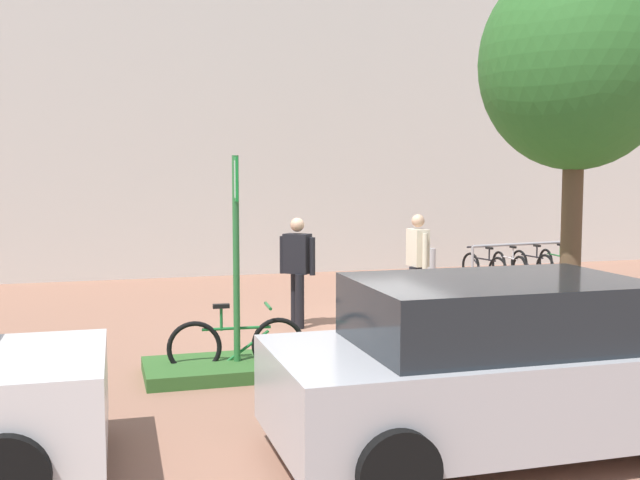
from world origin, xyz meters
name	(u,v)px	position (x,y,z in m)	size (l,w,h in m)	color
ground_plane	(356,331)	(0.00, 0.00, 0.00)	(60.00, 60.00, 0.00)	#936651
building_facade	(259,62)	(0.00, 7.24, 5.00)	(28.00, 1.20, 10.00)	silver
planter_strip	(419,354)	(0.22, -1.93, 0.08)	(7.00, 1.10, 0.16)	#336028
tree_sidewalk	(576,65)	(2.47, -1.87, 3.86)	(2.60, 2.60, 5.32)	brown
parking_sign_post	(236,233)	(-2.17, -1.93, 1.72)	(0.08, 0.36, 2.64)	#2D7238
bike_at_sign	(237,344)	(-2.16, -1.87, 0.35)	(1.68, 0.42, 0.86)	black
bike_rack_cluster	(521,264)	(5.29, 4.18, 0.35)	(2.64, 1.76, 0.83)	#99999E
bollard_steel	(431,271)	(2.60, 3.01, 0.45)	(0.16, 0.16, 0.90)	#ADADB2
person_suited_dark	(297,265)	(-0.77, 0.57, 0.98)	(0.48, 0.44, 1.72)	black
person_casual_tan	(418,258)	(1.40, 0.90, 0.98)	(0.37, 0.61, 1.72)	black
car_silver_sedan	(510,367)	(-0.30, -5.12, 0.76)	(4.31, 2.03, 1.54)	#B7B7BC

